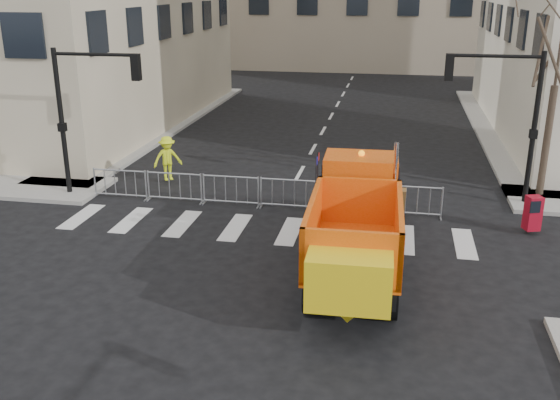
% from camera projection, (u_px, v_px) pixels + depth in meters
% --- Properties ---
extents(ground, '(120.00, 120.00, 0.00)m').
position_uv_depth(ground, '(222.00, 314.00, 14.96)').
color(ground, black).
rests_on(ground, ground).
extents(sidewalk_back, '(64.00, 5.00, 0.15)m').
position_uv_depth(sidewalk_back, '(285.00, 198.00, 22.82)').
color(sidewalk_back, gray).
rests_on(sidewalk_back, ground).
extents(traffic_light_left, '(0.18, 0.18, 5.40)m').
position_uv_depth(traffic_light_left, '(62.00, 124.00, 22.43)').
color(traffic_light_left, black).
rests_on(traffic_light_left, ground).
extents(traffic_light_right, '(0.18, 0.18, 5.40)m').
position_uv_depth(traffic_light_right, '(534.00, 131.00, 21.40)').
color(traffic_light_right, black).
rests_on(traffic_light_right, ground).
extents(crowd_barriers, '(12.60, 0.60, 1.10)m').
position_uv_depth(crowd_barriers, '(260.00, 192.00, 21.96)').
color(crowd_barriers, '#9EA0A5').
rests_on(crowd_barriers, ground).
extents(street_tree, '(3.00, 3.00, 7.50)m').
position_uv_depth(street_tree, '(553.00, 96.00, 21.86)').
color(street_tree, '#382B21').
rests_on(street_tree, ground).
extents(plow_truck, '(2.91, 8.91, 3.44)m').
position_uv_depth(plow_truck, '(357.00, 223.00, 16.44)').
color(plow_truck, black).
rests_on(plow_truck, ground).
extents(cop_a, '(0.67, 0.47, 1.77)m').
position_uv_depth(cop_a, '(336.00, 193.00, 20.81)').
color(cop_a, black).
rests_on(cop_a, ground).
extents(cop_b, '(1.03, 0.91, 1.79)m').
position_uv_depth(cop_b, '(386.00, 195.00, 20.52)').
color(cop_b, black).
rests_on(cop_b, ground).
extents(cop_c, '(0.73, 1.03, 1.62)m').
position_uv_depth(cop_c, '(348.00, 196.00, 20.77)').
color(cop_c, black).
rests_on(cop_c, ground).
extents(worker, '(1.30, 1.19, 1.75)m').
position_uv_depth(worker, '(167.00, 158.00, 24.39)').
color(worker, '#E4F71D').
rests_on(worker, sidewalk_back).
extents(newspaper_box, '(0.56, 0.53, 1.10)m').
position_uv_depth(newspaper_box, '(533.00, 213.00, 19.51)').
color(newspaper_box, maroon).
rests_on(newspaper_box, sidewalk_back).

